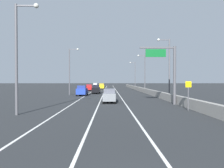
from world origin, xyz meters
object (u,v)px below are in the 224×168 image
object	(u,v)px
car_blue_0	(82,91)
car_yellow_5	(102,86)
lamp_post_right_second	(168,64)
speed_advisory_sign	(188,93)
lamp_post_right_fourth	(134,73)
lamp_post_left_mid	(71,68)
car_black_4	(96,89)
car_red_1	(89,87)
lamp_post_right_third	(144,71)
lamp_post_left_near	(19,51)
car_gray_2	(110,96)
overhead_sign_gantry	(169,68)
car_white_3	(95,85)

from	to	relation	value
car_blue_0	car_yellow_5	distance (m)	31.55
lamp_post_right_second	car_blue_0	bearing A→B (deg)	151.38
speed_advisory_sign	lamp_post_right_fourth	bearing A→B (deg)	88.68
lamp_post_right_fourth	lamp_post_right_second	bearing A→B (deg)	-89.63
lamp_post_left_mid	car_black_4	world-z (taller)	lamp_post_left_mid
car_red_1	car_black_4	world-z (taller)	car_black_4
lamp_post_right_third	lamp_post_right_fourth	bearing A→B (deg)	89.87
lamp_post_right_fourth	car_yellow_5	distance (m)	13.05
lamp_post_left_near	lamp_post_right_fourth	bearing A→B (deg)	72.74
lamp_post_left_mid	car_black_4	bearing A→B (deg)	40.76
lamp_post_right_fourth	car_gray_2	distance (m)	47.01
lamp_post_left_mid	car_gray_2	xyz separation A→B (m)	(8.29, -14.65, -4.76)
lamp_post_left_mid	car_red_1	world-z (taller)	lamp_post_left_mid
overhead_sign_gantry	car_yellow_5	world-z (taller)	overhead_sign_gantry
car_gray_2	lamp_post_right_fourth	bearing A→B (deg)	78.52
car_red_1	car_yellow_5	distance (m)	11.89
car_blue_0	car_yellow_5	bearing A→B (deg)	84.85
car_red_1	lamp_post_left_mid	bearing A→B (deg)	-96.67
lamp_post_right_fourth	car_red_1	world-z (taller)	lamp_post_right_fourth
lamp_post_right_second	lamp_post_left_mid	world-z (taller)	same
speed_advisory_sign	car_red_1	distance (m)	43.01
car_black_4	lamp_post_left_near	bearing A→B (deg)	-99.55
car_white_3	car_yellow_5	bearing A→B (deg)	-77.57
lamp_post_right_second	car_yellow_5	xyz separation A→B (m)	(-12.34, 39.70, -4.70)
lamp_post_right_second	lamp_post_right_third	world-z (taller)	same
overhead_sign_gantry	car_red_1	distance (m)	38.15
lamp_post_right_second	lamp_post_left_near	bearing A→B (deg)	-140.30
speed_advisory_sign	lamp_post_left_near	world-z (taller)	lamp_post_left_near
car_blue_0	car_black_4	size ratio (longest dim) A/B	0.95
overhead_sign_gantry	car_black_4	xyz separation A→B (m)	(-10.80, 21.60, -3.69)
car_red_1	car_gray_2	xyz separation A→B (m)	(6.17, -32.83, 0.01)
lamp_post_left_near	car_red_1	world-z (taller)	lamp_post_left_near
lamp_post_right_third	car_gray_2	size ratio (longest dim) A/B	2.18
speed_advisory_sign	lamp_post_right_fourth	size ratio (longest dim) A/B	0.30
lamp_post_right_third	car_black_4	xyz separation A→B (m)	(-12.43, -6.10, -4.70)
lamp_post_right_third	car_white_3	world-z (taller)	lamp_post_right_third
lamp_post_right_fourth	car_red_1	size ratio (longest dim) A/B	2.40
car_white_3	car_black_4	distance (m)	40.16
overhead_sign_gantry	lamp_post_right_second	distance (m)	7.38
lamp_post_right_third	car_black_4	distance (m)	14.62
lamp_post_right_fourth	lamp_post_right_third	bearing A→B (deg)	-90.13
lamp_post_left_near	car_blue_0	xyz separation A→B (m)	(2.49, 22.93, -4.70)
car_red_1	overhead_sign_gantry	bearing A→B (deg)	-68.68
lamp_post_left_mid	lamp_post_right_fourth	bearing A→B (deg)	60.55
lamp_post_left_mid	overhead_sign_gantry	bearing A→B (deg)	-47.17
lamp_post_right_fourth	car_blue_0	xyz separation A→B (m)	(-14.90, -33.04, -4.70)
lamp_post_left_near	car_black_4	distance (m)	29.99
overhead_sign_gantry	car_red_1	world-z (taller)	overhead_sign_gantry
car_blue_0	car_red_1	world-z (taller)	car_blue_0
lamp_post_right_fourth	car_blue_0	size ratio (longest dim) A/B	2.31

